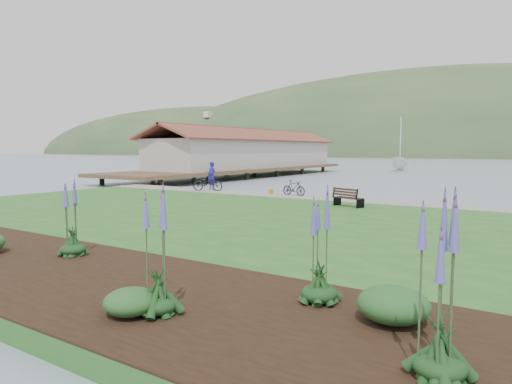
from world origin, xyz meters
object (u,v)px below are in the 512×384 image
(park_bench, at_px, (347,197))
(person, at_px, (212,174))
(bicycle_a, at_px, (208,183))
(sailboat, at_px, (400,171))

(park_bench, relative_size, person, 0.72)
(park_bench, distance_m, person, 11.13)
(bicycle_a, bearing_deg, person, -0.92)
(park_bench, height_order, sailboat, sailboat)
(person, xyz_separation_m, sailboat, (0.64, 41.04, -1.48))
(person, bearing_deg, park_bench, -9.63)
(person, relative_size, bicycle_a, 1.10)
(bicycle_a, distance_m, sailboat, 41.76)
(park_bench, distance_m, bicycle_a, 10.69)
(park_bench, relative_size, sailboat, 0.07)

